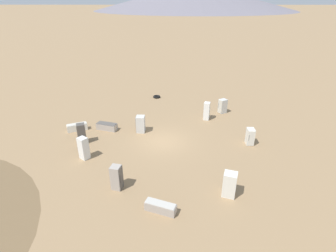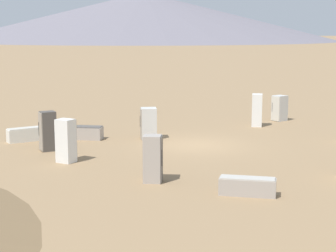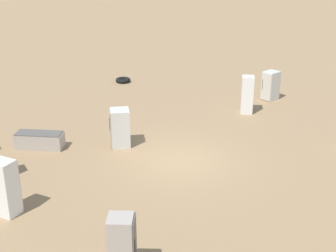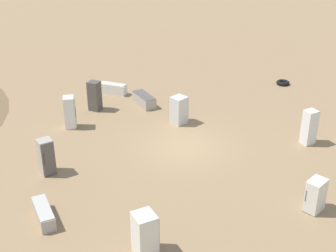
{
  "view_description": "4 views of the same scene",
  "coord_description": "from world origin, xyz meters",
  "px_view_note": "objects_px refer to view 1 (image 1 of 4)",
  "views": [
    {
      "loc": [
        -0.78,
        19.65,
        11.12
      ],
      "look_at": [
        -0.42,
        -0.6,
        1.19
      ],
      "focal_mm": 28.0,
      "sensor_mm": 36.0,
      "label": 1
    },
    {
      "loc": [
        4.73,
        25.37,
        5.31
      ],
      "look_at": [
        1.24,
        -1.01,
        0.76
      ],
      "focal_mm": 60.0,
      "sensor_mm": 36.0,
      "label": 2
    },
    {
      "loc": [
        3.33,
        15.7,
        7.74
      ],
      "look_at": [
        0.24,
        -1.28,
        0.92
      ],
      "focal_mm": 50.0,
      "sensor_mm": 36.0,
      "label": 3
    },
    {
      "loc": [
        -13.93,
        15.35,
        11.33
      ],
      "look_at": [
        0.83,
        0.33,
        0.98
      ],
      "focal_mm": 50.0,
      "sensor_mm": 36.0,
      "label": 4
    }
  ],
  "objects_px": {
    "discarded_fridge_8": "(84,148)",
    "discarded_fridge_3": "(207,111)",
    "discarded_fridge_2": "(117,177)",
    "discarded_fridge_6": "(230,184)",
    "discarded_fridge_4": "(223,106)",
    "scrap_tire": "(157,97)",
    "discarded_fridge_9": "(140,124)",
    "discarded_fridge_5": "(250,137)",
    "discarded_fridge_7": "(160,207)",
    "discarded_fridge_10": "(82,134)",
    "discarded_fridge_1": "(107,126)",
    "discarded_fridge_0": "(77,127)"
  },
  "relations": [
    {
      "from": "discarded_fridge_7",
      "to": "scrap_tire",
      "type": "distance_m",
      "value": 19.26
    },
    {
      "from": "discarded_fridge_4",
      "to": "discarded_fridge_10",
      "type": "distance_m",
      "value": 14.62
    },
    {
      "from": "discarded_fridge_1",
      "to": "discarded_fridge_3",
      "type": "xyz_separation_m",
      "value": [
        -9.57,
        -2.49,
        0.59
      ]
    },
    {
      "from": "discarded_fridge_3",
      "to": "discarded_fridge_7",
      "type": "xyz_separation_m",
      "value": [
        4.1,
        12.87,
        -0.62
      ]
    },
    {
      "from": "discarded_fridge_0",
      "to": "discarded_fridge_1",
      "type": "bearing_deg",
      "value": 70.06
    },
    {
      "from": "discarded_fridge_5",
      "to": "discarded_fridge_8",
      "type": "bearing_deg",
      "value": 10.09
    },
    {
      "from": "scrap_tire",
      "to": "discarded_fridge_10",
      "type": "bearing_deg",
      "value": 63.55
    },
    {
      "from": "discarded_fridge_5",
      "to": "discarded_fridge_8",
      "type": "distance_m",
      "value": 13.44
    },
    {
      "from": "discarded_fridge_2",
      "to": "discarded_fridge_4",
      "type": "distance_m",
      "value": 15.4
    },
    {
      "from": "discarded_fridge_4",
      "to": "scrap_tire",
      "type": "height_order",
      "value": "discarded_fridge_4"
    },
    {
      "from": "discarded_fridge_0",
      "to": "discarded_fridge_1",
      "type": "height_order",
      "value": "discarded_fridge_0"
    },
    {
      "from": "discarded_fridge_5",
      "to": "discarded_fridge_7",
      "type": "bearing_deg",
      "value": 47.56
    },
    {
      "from": "discarded_fridge_4",
      "to": "discarded_fridge_9",
      "type": "distance_m",
      "value": 9.44
    },
    {
      "from": "discarded_fridge_6",
      "to": "scrap_tire",
      "type": "xyz_separation_m",
      "value": [
        5.51,
        -17.74,
        -0.7
      ]
    },
    {
      "from": "discarded_fridge_4",
      "to": "discarded_fridge_5",
      "type": "bearing_deg",
      "value": 160.78
    },
    {
      "from": "discarded_fridge_6",
      "to": "discarded_fridge_9",
      "type": "height_order",
      "value": "discarded_fridge_6"
    },
    {
      "from": "discarded_fridge_2",
      "to": "discarded_fridge_6",
      "type": "relative_size",
      "value": 1.02
    },
    {
      "from": "discarded_fridge_4",
      "to": "discarded_fridge_2",
      "type": "bearing_deg",
      "value": 115.62
    },
    {
      "from": "discarded_fridge_1",
      "to": "discarded_fridge_5",
      "type": "xyz_separation_m",
      "value": [
        -12.64,
        2.46,
        0.38
      ]
    },
    {
      "from": "discarded_fridge_4",
      "to": "discarded_fridge_3",
      "type": "bearing_deg",
      "value": 103.26
    },
    {
      "from": "discarded_fridge_8",
      "to": "discarded_fridge_10",
      "type": "height_order",
      "value": "discarded_fridge_8"
    },
    {
      "from": "discarded_fridge_7",
      "to": "discarded_fridge_8",
      "type": "bearing_deg",
      "value": -112.46
    },
    {
      "from": "discarded_fridge_2",
      "to": "scrap_tire",
      "type": "relative_size",
      "value": 1.92
    },
    {
      "from": "discarded_fridge_2",
      "to": "discarded_fridge_6",
      "type": "bearing_deg",
      "value": 97.89
    },
    {
      "from": "discarded_fridge_0",
      "to": "discarded_fridge_1",
      "type": "relative_size",
      "value": 0.92
    },
    {
      "from": "discarded_fridge_2",
      "to": "discarded_fridge_4",
      "type": "bearing_deg",
      "value": 157.05
    },
    {
      "from": "discarded_fridge_2",
      "to": "discarded_fridge_7",
      "type": "xyz_separation_m",
      "value": [
        -2.88,
        2.02,
        -0.54
      ]
    },
    {
      "from": "discarded_fridge_5",
      "to": "scrap_tire",
      "type": "xyz_separation_m",
      "value": [
        8.48,
        -11.3,
        -0.58
      ]
    },
    {
      "from": "discarded_fridge_3",
      "to": "discarded_fridge_10",
      "type": "bearing_deg",
      "value": -138.87
    },
    {
      "from": "discarded_fridge_5",
      "to": "discarded_fridge_6",
      "type": "relative_size",
      "value": 0.85
    },
    {
      "from": "discarded_fridge_3",
      "to": "discarded_fridge_8",
      "type": "xyz_separation_m",
      "value": [
        10.15,
        7.37,
        -0.02
      ]
    },
    {
      "from": "discarded_fridge_2",
      "to": "discarded_fridge_9",
      "type": "height_order",
      "value": "discarded_fridge_2"
    },
    {
      "from": "discarded_fridge_10",
      "to": "discarded_fridge_3",
      "type": "bearing_deg",
      "value": -85.16
    },
    {
      "from": "discarded_fridge_3",
      "to": "discarded_fridge_5",
      "type": "height_order",
      "value": "discarded_fridge_3"
    },
    {
      "from": "discarded_fridge_6",
      "to": "discarded_fridge_7",
      "type": "xyz_separation_m",
      "value": [
        4.2,
        1.48,
        -0.53
      ]
    },
    {
      "from": "discarded_fridge_2",
      "to": "discarded_fridge_10",
      "type": "xyz_separation_m",
      "value": [
        4.09,
        -5.83,
        0.04
      ]
    },
    {
      "from": "discarded_fridge_0",
      "to": "discarded_fridge_7",
      "type": "distance_m",
      "value": 13.07
    },
    {
      "from": "discarded_fridge_8",
      "to": "discarded_fridge_7",
      "type": "bearing_deg",
      "value": -5.16
    },
    {
      "from": "discarded_fridge_8",
      "to": "discarded_fridge_3",
      "type": "bearing_deg",
      "value": 73.04
    },
    {
      "from": "discarded_fridge_3",
      "to": "discarded_fridge_7",
      "type": "distance_m",
      "value": 13.52
    },
    {
      "from": "discarded_fridge_4",
      "to": "discarded_fridge_8",
      "type": "height_order",
      "value": "discarded_fridge_8"
    },
    {
      "from": "discarded_fridge_1",
      "to": "discarded_fridge_8",
      "type": "bearing_deg",
      "value": 9.53
    },
    {
      "from": "discarded_fridge_10",
      "to": "discarded_fridge_8",
      "type": "bearing_deg",
      "value": -178.31
    },
    {
      "from": "discarded_fridge_9",
      "to": "discarded_fridge_8",
      "type": "bearing_deg",
      "value": 141.52
    },
    {
      "from": "discarded_fridge_3",
      "to": "discarded_fridge_8",
      "type": "relative_size",
      "value": 1.03
    },
    {
      "from": "discarded_fridge_4",
      "to": "discarded_fridge_5",
      "type": "distance_m",
      "value": 6.78
    },
    {
      "from": "discarded_fridge_5",
      "to": "discarded_fridge_8",
      "type": "height_order",
      "value": "discarded_fridge_8"
    },
    {
      "from": "discarded_fridge_4",
      "to": "scrap_tire",
      "type": "distance_m",
      "value": 8.66
    },
    {
      "from": "discarded_fridge_7",
      "to": "discarded_fridge_8",
      "type": "relative_size",
      "value": 1.08
    },
    {
      "from": "discarded_fridge_2",
      "to": "discarded_fridge_5",
      "type": "relative_size",
      "value": 1.19
    }
  ]
}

